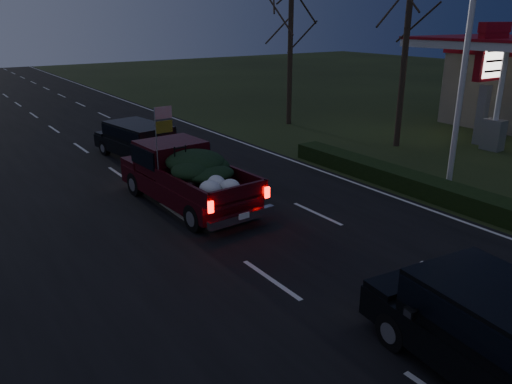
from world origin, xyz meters
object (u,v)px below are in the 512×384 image
gas_price_pylon (490,64)px  lead_suv (138,137)px  pickup_truck (186,172)px  light_pole (470,26)px

gas_price_pylon → lead_suv: size_ratio=1.23×
gas_price_pylon → pickup_truck: size_ratio=0.98×
gas_price_pylon → lead_suv: (-14.44, 6.77, -2.83)m
light_pole → gas_price_pylon: light_pole is taller
light_pole → lead_suv: size_ratio=2.02×
pickup_truck → lead_suv: size_ratio=1.25×
gas_price_pylon → lead_suv: 16.20m
light_pole → pickup_truck: light_pole is taller
gas_price_pylon → pickup_truck: gas_price_pylon is taller
light_pole → pickup_truck: 10.45m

